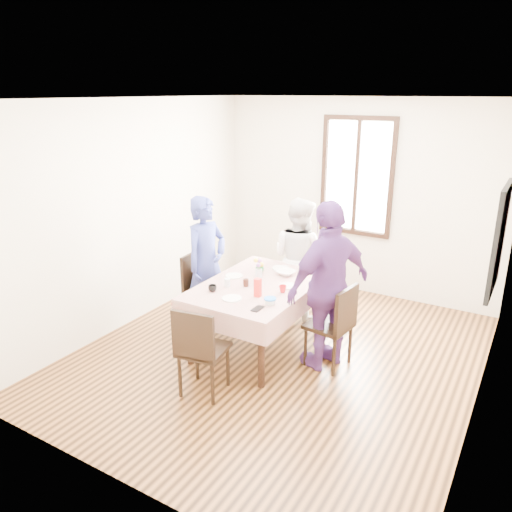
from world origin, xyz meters
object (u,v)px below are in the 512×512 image
at_px(chair_far, 299,281).
at_px(person_far, 299,258).
at_px(dining_table, 258,316).
at_px(chair_near, 203,349).
at_px(person_right, 329,286).
at_px(person_left, 206,264).
at_px(chair_left, 206,291).
at_px(chair_right, 329,325).

bearing_deg(chair_far, person_far, 83.17).
bearing_deg(chair_far, dining_table, 83.17).
relative_size(chair_near, person_right, 0.51).
bearing_deg(person_left, chair_far, -32.60).
height_order(dining_table, chair_left, chair_left).
distance_m(person_left, person_far, 1.18).
xyz_separation_m(chair_left, chair_right, (1.65, -0.09, 0.00)).
height_order(dining_table, chair_near, chair_near).
xyz_separation_m(chair_far, person_right, (0.80, -0.98, 0.43)).
bearing_deg(chair_near, chair_right, 43.35).
bearing_deg(chair_near, chair_left, 116.21).
xyz_separation_m(dining_table, chair_far, (0.00, 1.03, 0.08)).
xyz_separation_m(chair_left, person_far, (0.82, 0.87, 0.31)).
distance_m(chair_left, person_far, 1.24).
xyz_separation_m(chair_left, chair_near, (0.82, -1.16, 0.00)).
relative_size(chair_left, chair_right, 1.00).
bearing_deg(chair_left, person_left, 86.70).
relative_size(chair_near, person_left, 0.56).
xyz_separation_m(chair_far, person_left, (-0.80, -0.89, 0.36)).
xyz_separation_m(chair_left, person_left, (0.02, 0.00, 0.36)).
bearing_deg(person_far, chair_near, 103.39).
distance_m(chair_far, person_far, 0.31).
bearing_deg(chair_right, person_far, 48.32).
distance_m(chair_left, chair_near, 1.43).
distance_m(chair_right, chair_near, 1.35).
relative_size(dining_table, chair_right, 1.64).
relative_size(dining_table, chair_left, 1.64).
bearing_deg(person_left, dining_table, -90.29).
relative_size(chair_near, person_far, 0.59).
bearing_deg(person_right, person_far, -115.31).
bearing_deg(person_right, dining_table, -61.89).
xyz_separation_m(chair_far, chair_near, (0.00, -2.05, 0.00)).
relative_size(person_left, person_right, 0.92).
relative_size(chair_left, person_far, 0.59).
bearing_deg(chair_far, person_left, 40.98).
bearing_deg(person_right, chair_far, -115.85).
xyz_separation_m(chair_right, chair_far, (-0.82, 0.98, 0.00)).
relative_size(chair_far, person_far, 0.59).
relative_size(dining_table, chair_near, 1.64).
height_order(chair_near, person_right, person_right).
height_order(person_left, person_right, person_right).
bearing_deg(chair_right, chair_far, 47.78).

